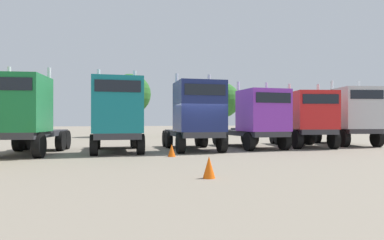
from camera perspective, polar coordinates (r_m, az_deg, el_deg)
ground at (r=17.08m, az=1.43°, el=-5.70°), size 200.00×200.00×0.00m
semi_truck_green at (r=17.80m, az=-26.83°, el=0.91°), size 3.78×6.39×4.33m
semi_truck_teal at (r=17.69m, az=-12.61°, el=0.89°), size 3.16×6.46×4.39m
semi_truck_navy at (r=18.31m, az=0.74°, el=0.76°), size 3.18×6.22×4.32m
semi_truck_purple at (r=20.21m, az=11.02°, el=0.20°), size 2.87×6.28×4.03m
semi_truck_red at (r=22.14m, az=19.06°, el=0.25°), size 4.10×6.37×4.03m
semi_truck_silver at (r=24.80m, az=25.34°, el=0.60°), size 4.14×6.73×4.40m
traffic_cone_near at (r=15.52m, az=-3.47°, el=-5.17°), size 0.36×0.36×0.58m
traffic_cone_far at (r=9.69m, az=2.90°, el=-8.01°), size 0.36×0.36×0.63m
oak_far_left at (r=36.98m, az=-29.18°, el=3.24°), size 3.71×3.71×5.72m
oak_far_centre at (r=36.29m, az=-10.38°, el=4.34°), size 4.28×4.28×6.67m
oak_far_right at (r=38.75m, az=5.16°, el=3.35°), size 4.03×4.03×6.07m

